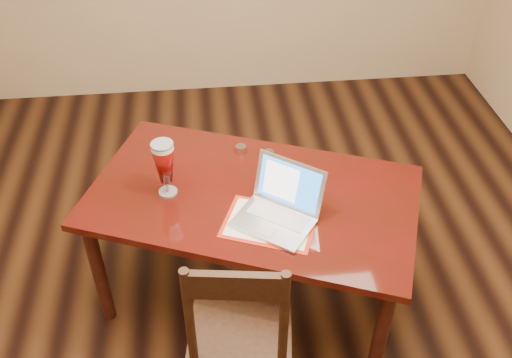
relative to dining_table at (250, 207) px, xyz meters
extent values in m
plane|color=black|center=(0.04, -0.10, -0.69)|extent=(5.00, 5.00, 0.00)
cube|color=#440A09|center=(0.01, 0.00, 0.06)|extent=(1.88, 1.47, 0.04)
cylinder|color=#37150D|center=(-0.82, -0.08, -0.33)|extent=(0.07, 0.07, 0.73)
cylinder|color=#37150D|center=(0.56, -0.63, -0.33)|extent=(0.07, 0.07, 0.73)
cylinder|color=#37150D|center=(-0.54, 0.63, -0.33)|extent=(0.07, 0.07, 0.73)
cylinder|color=#37150D|center=(0.84, 0.08, -0.33)|extent=(0.07, 0.07, 0.73)
cube|color=#B52210|center=(0.07, -0.22, 0.08)|extent=(0.52, 0.45, 0.00)
cube|color=silver|center=(0.07, -0.22, 0.08)|extent=(0.46, 0.39, 0.00)
cube|color=silver|center=(0.09, -0.23, 0.09)|extent=(0.44, 0.42, 0.02)
cube|color=silver|center=(0.12, -0.19, 0.10)|extent=(0.30, 0.27, 0.00)
cube|color=#B1B1B5|center=(0.04, -0.28, 0.10)|extent=(0.11, 0.11, 0.00)
cube|color=silver|center=(0.18, -0.10, 0.22)|extent=(0.33, 0.27, 0.24)
cube|color=blue|center=(0.18, -0.11, 0.22)|extent=(0.29, 0.23, 0.20)
cube|color=white|center=(0.14, -0.08, 0.22)|extent=(0.17, 0.14, 0.17)
cylinder|color=silver|center=(-0.42, 0.06, 0.09)|extent=(0.10, 0.10, 0.01)
cylinder|color=silver|center=(-0.42, 0.06, 0.13)|extent=(0.02, 0.02, 0.07)
cylinder|color=silver|center=(-0.42, 0.06, 0.37)|extent=(0.11, 0.11, 0.02)
cylinder|color=silver|center=(-0.42, 0.06, 0.39)|extent=(0.11, 0.11, 0.01)
cylinder|color=silver|center=(-0.02, 0.37, 0.10)|extent=(0.06, 0.06, 0.04)
cylinder|color=silver|center=(0.13, 0.30, 0.10)|extent=(0.06, 0.06, 0.04)
cube|color=#311C0D|center=(-0.11, -0.61, -0.22)|extent=(0.52, 0.51, 0.04)
cylinder|color=#311C0D|center=(-0.27, -0.41, -0.47)|extent=(0.04, 0.04, 0.45)
cylinder|color=#311C0D|center=(0.10, -0.46, -0.47)|extent=(0.04, 0.04, 0.45)
cylinder|color=#311C0D|center=(-0.32, -0.76, 0.10)|extent=(0.04, 0.04, 0.60)
cylinder|color=#311C0D|center=(0.05, -0.81, 0.10)|extent=(0.04, 0.04, 0.60)
cube|color=#311C0D|center=(-0.13, -0.79, 0.32)|extent=(0.38, 0.09, 0.13)
camera|label=1|loc=(-0.20, -2.17, 1.99)|focal=40.00mm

